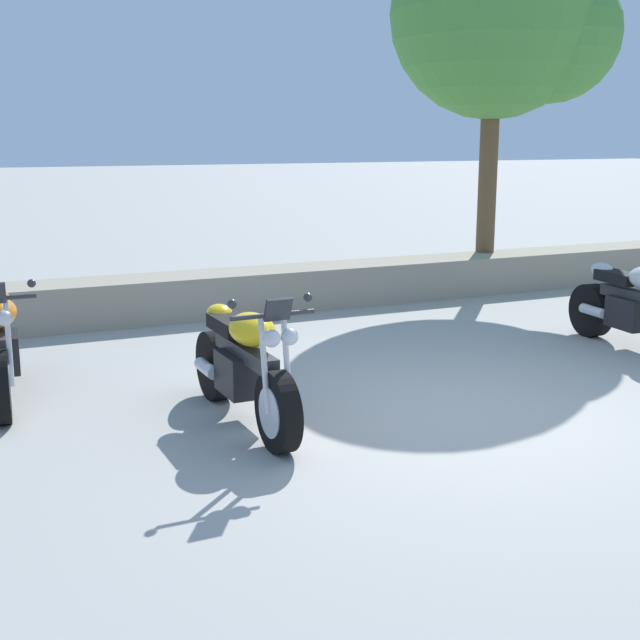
% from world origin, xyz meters
% --- Properties ---
extents(ground_plane, '(120.00, 120.00, 0.00)m').
position_xyz_m(ground_plane, '(0.00, 0.00, 0.00)').
color(ground_plane, '#A3A099').
extents(stone_wall, '(36.00, 0.80, 0.55)m').
position_xyz_m(stone_wall, '(0.00, 4.80, 0.28)').
color(stone_wall, gray).
rests_on(stone_wall, ground).
extents(motorcycle_yellow_centre, '(0.67, 2.06, 1.18)m').
position_xyz_m(motorcycle_yellow_centre, '(-1.71, 0.53, 0.49)').
color(motorcycle_yellow_centre, black).
rests_on(motorcycle_yellow_centre, ground).
extents(motorcycle_silver_far_right, '(0.67, 2.07, 1.18)m').
position_xyz_m(motorcycle_silver_far_right, '(2.96, 1.06, 0.49)').
color(motorcycle_silver_far_right, black).
rests_on(motorcycle_silver_far_right, ground).
extents(leafy_tree_mid_left, '(3.21, 3.06, 5.04)m').
position_xyz_m(leafy_tree_mid_left, '(3.93, 4.97, 3.98)').
color(leafy_tree_mid_left, brown).
rests_on(leafy_tree_mid_left, stone_wall).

